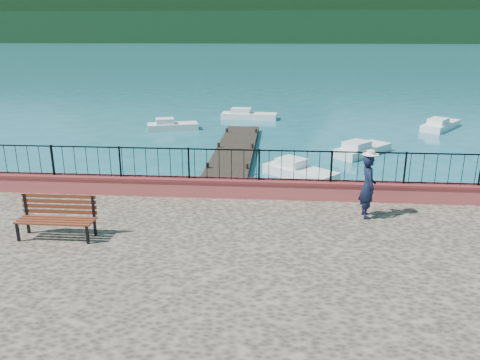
% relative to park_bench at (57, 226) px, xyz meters
% --- Properties ---
extents(ground, '(2000.00, 2000.00, 0.00)m').
position_rel_park_bench_xyz_m(ground, '(5.23, -0.26, -1.52)').
color(ground, '#19596B').
rests_on(ground, ground).
extents(parapet, '(28.00, 0.46, 0.58)m').
position_rel_park_bench_xyz_m(parapet, '(5.23, 3.44, -0.03)').
color(parapet, '#AC493E').
rests_on(parapet, promenade).
extents(railing, '(27.00, 0.05, 0.95)m').
position_rel_park_bench_xyz_m(railing, '(5.23, 3.44, 0.74)').
color(railing, black).
rests_on(railing, parapet).
extents(dock, '(2.00, 16.00, 0.30)m').
position_rel_park_bench_xyz_m(dock, '(3.23, 11.74, -1.37)').
color(dock, '#2D231C').
rests_on(dock, ground).
extents(far_forest, '(900.00, 60.00, 18.00)m').
position_rel_park_bench_xyz_m(far_forest, '(5.23, 299.74, 7.48)').
color(far_forest, black).
rests_on(far_forest, ground).
extents(foothills, '(900.00, 120.00, 44.00)m').
position_rel_park_bench_xyz_m(foothills, '(5.23, 359.74, 20.48)').
color(foothills, black).
rests_on(foothills, ground).
extents(companion_hill, '(448.00, 384.00, 180.00)m').
position_rel_park_bench_xyz_m(companion_hill, '(225.23, 559.74, -1.52)').
color(companion_hill, '#142D23').
rests_on(companion_hill, ground).
extents(park_bench, '(1.94, 0.63, 1.08)m').
position_rel_park_bench_xyz_m(park_bench, '(0.00, 0.00, 0.00)').
color(park_bench, black).
rests_on(park_bench, promenade).
extents(person, '(0.49, 0.70, 1.80)m').
position_rel_park_bench_xyz_m(person, '(8.00, 2.08, 0.58)').
color(person, black).
rests_on(person, promenade).
extents(hat, '(0.44, 0.44, 0.12)m').
position_rel_park_bench_xyz_m(hat, '(8.00, 2.08, 1.54)').
color(hat, white).
rests_on(hat, person).
extents(boat_1, '(3.41, 3.16, 0.80)m').
position_rel_park_bench_xyz_m(boat_1, '(6.51, 9.61, -1.12)').
color(boat_1, white).
rests_on(boat_1, ground).
extents(boat_2, '(3.45, 3.59, 0.80)m').
position_rel_park_bench_xyz_m(boat_2, '(9.95, 14.07, -1.12)').
color(boat_2, silver).
rests_on(boat_2, ground).
extents(boat_3, '(3.52, 2.18, 0.80)m').
position_rel_park_bench_xyz_m(boat_3, '(-1.49, 19.71, -1.12)').
color(boat_3, silver).
rests_on(boat_3, ground).
extents(boat_4, '(4.20, 1.66, 0.80)m').
position_rel_park_bench_xyz_m(boat_4, '(3.31, 24.23, -1.12)').
color(boat_4, silver).
rests_on(boat_4, ground).
extents(boat_5, '(3.47, 4.06, 0.80)m').
position_rel_park_bench_xyz_m(boat_5, '(16.35, 21.51, -1.12)').
color(boat_5, white).
rests_on(boat_5, ground).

